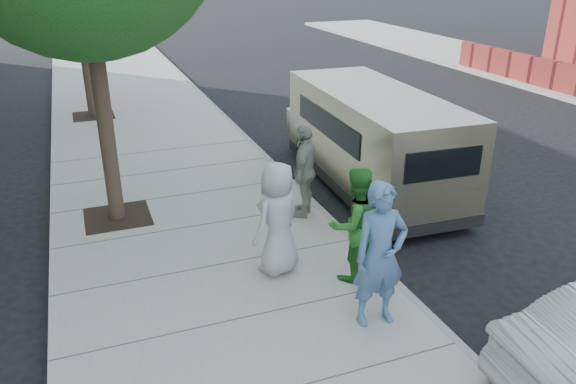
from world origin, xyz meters
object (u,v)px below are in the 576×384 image
(person_officer, at_px, (380,255))
(person_striped_polo, at_px, (305,170))
(parking_meter, at_px, (384,215))
(person_gray_shirt, at_px, (278,219))
(van, at_px, (371,138))
(person_green_shirt, at_px, (355,224))

(person_officer, xyz_separation_m, person_striped_polo, (0.37, 3.44, -0.12))
(parking_meter, bearing_deg, person_gray_shirt, 132.15)
(parking_meter, relative_size, person_striped_polo, 0.84)
(van, height_order, person_officer, person_officer)
(person_officer, relative_size, person_striped_polo, 1.13)
(person_officer, height_order, person_gray_shirt, person_officer)
(parking_meter, height_order, person_green_shirt, person_green_shirt)
(parking_meter, relative_size, person_officer, 0.75)
(person_officer, height_order, person_striped_polo, person_officer)
(parking_meter, distance_m, person_officer, 1.07)
(person_officer, height_order, person_green_shirt, person_officer)
(person_gray_shirt, relative_size, person_striped_polo, 1.01)
(van, bearing_deg, parking_meter, -113.05)
(person_green_shirt, bearing_deg, person_officer, 73.98)
(person_gray_shirt, xyz_separation_m, person_striped_polo, (1.16, 1.74, -0.01))
(person_gray_shirt, bearing_deg, person_striped_polo, -153.02)
(person_officer, bearing_deg, person_gray_shirt, 118.56)
(person_striped_polo, bearing_deg, person_gray_shirt, 2.95)
(person_officer, xyz_separation_m, person_green_shirt, (0.21, 1.11, -0.11))
(parking_meter, relative_size, person_green_shirt, 0.84)
(parking_meter, xyz_separation_m, person_green_shirt, (-0.36, 0.20, -0.19))
(person_gray_shirt, bearing_deg, parking_meter, 120.40)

